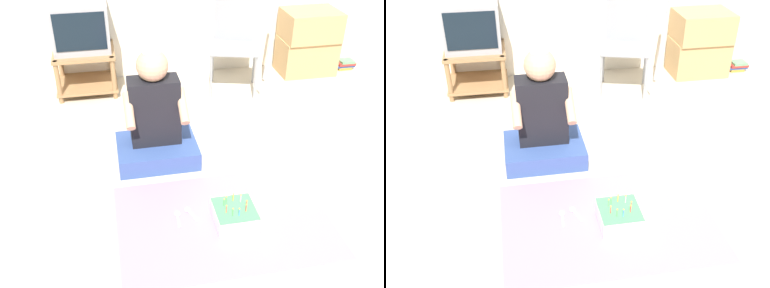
{
  "view_description": "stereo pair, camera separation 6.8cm",
  "coord_description": "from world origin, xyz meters",
  "views": [
    {
      "loc": [
        -1.19,
        -2.07,
        1.94
      ],
      "look_at": [
        -0.7,
        0.35,
        0.35
      ],
      "focal_mm": 42.0,
      "sensor_mm": 36.0,
      "label": 1
    },
    {
      "loc": [
        -1.12,
        -2.08,
        1.94
      ],
      "look_at": [
        -0.7,
        0.35,
        0.35
      ],
      "focal_mm": 42.0,
      "sensor_mm": 36.0,
      "label": 2
    }
  ],
  "objects": [
    {
      "name": "plastic_spoon_far",
      "position": [
        -0.85,
        0.06,
        0.01
      ],
      "size": [
        0.04,
        0.15,
        0.01
      ],
      "color": "white",
      "rests_on": "party_cloth"
    },
    {
      "name": "party_cloth",
      "position": [
        -0.57,
        -0.03,
        0.0
      ],
      "size": [
        1.34,
        0.93,
        0.01
      ],
      "color": "pink",
      "rests_on": "ground_plane"
    },
    {
      "name": "tv_stand",
      "position": [
        -1.39,
        2.04,
        0.25
      ],
      "size": [
        0.56,
        0.5,
        0.41
      ],
      "color": "#997047",
      "rests_on": "ground_plane"
    },
    {
      "name": "dust_mop",
      "position": [
        0.35,
        1.71,
        0.33
      ],
      "size": [
        0.28,
        0.31,
        1.17
      ],
      "color": "#B2ADA3",
      "rests_on": "ground_plane"
    },
    {
      "name": "folding_chair",
      "position": [
        0.01,
        1.86,
        0.49
      ],
      "size": [
        0.54,
        0.51,
        0.85
      ],
      "color": "gray",
      "rests_on": "ground_plane"
    },
    {
      "name": "person_seated",
      "position": [
        -0.89,
        0.76,
        0.31
      ],
      "size": [
        0.59,
        0.45,
        0.92
      ],
      "color": "#334C8C",
      "rests_on": "ground_plane"
    },
    {
      "name": "cardboard_box_stack",
      "position": [
        0.85,
        2.05,
        0.33
      ],
      "size": [
        0.56,
        0.42,
        0.65
      ],
      "color": "tan",
      "rests_on": "ground_plane"
    },
    {
      "name": "book_pile",
      "position": [
        1.31,
        2.03,
        0.05
      ],
      "size": [
        0.2,
        0.13,
        0.1
      ],
      "color": "#A88933",
      "rests_on": "ground_plane"
    },
    {
      "name": "birthday_cake",
      "position": [
        -0.51,
        -0.05,
        0.06
      ],
      "size": [
        0.26,
        0.26,
        0.16
      ],
      "color": "white",
      "rests_on": "party_cloth"
    },
    {
      "name": "tv",
      "position": [
        -1.39,
        2.06,
        0.63
      ],
      "size": [
        0.51,
        0.4,
        0.44
      ],
      "color": "#99999E",
      "rests_on": "tv_stand"
    },
    {
      "name": "plastic_spoon_near",
      "position": [
        -0.77,
        0.09,
        0.01
      ],
      "size": [
        0.06,
        0.14,
        0.01
      ],
      "color": "white",
      "rests_on": "party_cloth"
    },
    {
      "name": "ground_plane",
      "position": [
        0.0,
        0.0,
        0.0
      ],
      "size": [
        16.0,
        16.0,
        0.0
      ],
      "primitive_type": "plane",
      "color": "#BCB29E"
    }
  ]
}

